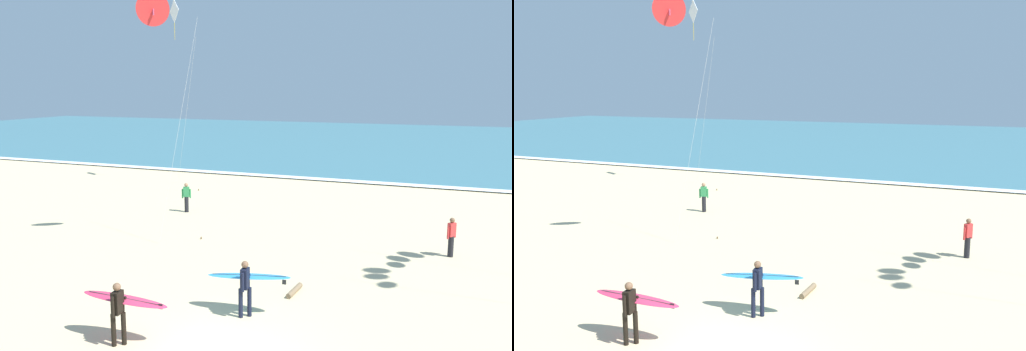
# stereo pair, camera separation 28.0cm
# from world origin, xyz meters

# --- Properties ---
(ocean_water) EXTENTS (160.00, 60.00, 0.08)m
(ocean_water) POSITION_xyz_m (0.00, 55.83, 0.04)
(ocean_water) COLOR teal
(ocean_water) RESTS_ON ground
(shoreline_foam) EXTENTS (160.00, 1.09, 0.01)m
(shoreline_foam) POSITION_xyz_m (0.00, 26.13, 0.09)
(shoreline_foam) COLOR white
(shoreline_foam) RESTS_ON ocean_water
(surfer_lead) EXTENTS (2.63, 1.02, 1.71)m
(surfer_lead) POSITION_xyz_m (-0.25, 2.81, 1.05)
(surfer_lead) COLOR black
(surfer_lead) RESTS_ON ground
(surfer_trailing) EXTENTS (2.52, 1.02, 1.71)m
(surfer_trailing) POSITION_xyz_m (-2.60, -0.05, 1.05)
(surfer_trailing) COLOR black
(surfer_trailing) RESTS_ON ground
(kite_delta_scarlet_near) EXTENTS (1.96, 1.88, 10.45)m
(kite_delta_scarlet_near) POSITION_xyz_m (-6.59, 8.10, 9.72)
(kite_delta_scarlet_near) COLOR red
(kite_delta_scarlet_near) RESTS_ON ground
(kite_diamond_ivory_far) EXTENTS (3.35, 2.53, 12.42)m
(kite_diamond_ivory_far) POSITION_xyz_m (-13.35, 21.31, 11.33)
(kite_diamond_ivory_far) COLOR white
(kite_diamond_ivory_far) RESTS_ON ground
(bystander_red_top) EXTENTS (0.33, 0.42, 1.59)m
(bystander_red_top) POSITION_xyz_m (5.09, 10.91, 0.81)
(bystander_red_top) COLOR black
(bystander_red_top) RESTS_ON ground
(bystander_green_top) EXTENTS (0.47, 0.29, 1.59)m
(bystander_green_top) POSITION_xyz_m (-8.44, 13.72, 0.81)
(bystander_green_top) COLOR black
(bystander_green_top) RESTS_ON ground
(driftwood_log) EXTENTS (0.22, 1.12, 0.18)m
(driftwood_log) POSITION_xyz_m (0.54, 4.92, 0.09)
(driftwood_log) COLOR #846B4C
(driftwood_log) RESTS_ON ground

